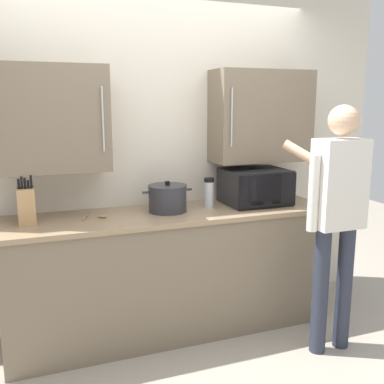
{
  "coord_description": "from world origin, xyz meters",
  "views": [
    {
      "loc": [
        -0.97,
        -2.21,
        1.73
      ],
      "look_at": [
        0.15,
        0.79,
        1.09
      ],
      "focal_mm": 41.6,
      "sensor_mm": 36.0,
      "label": 1
    }
  ],
  "objects": [
    {
      "name": "wooden_spoon",
      "position": [
        -0.55,
        0.87,
        0.95
      ],
      "size": [
        0.19,
        0.18,
        0.02
      ],
      "color": "#A37547",
      "rests_on": "counter_unit"
    },
    {
      "name": "thermos_flask",
      "position": [
        0.32,
        0.87,
        1.05
      ],
      "size": [
        0.08,
        0.08,
        0.23
      ],
      "color": "#B7BABF",
      "rests_on": "counter_unit"
    },
    {
      "name": "microwave_oven",
      "position": [
        0.7,
        0.88,
        1.07
      ],
      "size": [
        0.49,
        0.43,
        0.28
      ],
      "color": "black",
      "rests_on": "counter_unit"
    },
    {
      "name": "counter_unit",
      "position": [
        0.0,
        0.84,
        0.47
      ],
      "size": [
        2.43,
        0.64,
        0.94
      ],
      "color": "#756651",
      "rests_on": "ground_plane"
    },
    {
      "name": "back_wall_tiled",
      "position": [
        -0.0,
        1.15,
        1.45
      ],
      "size": [
        3.95,
        0.44,
        2.79
      ],
      "color": "beige",
      "rests_on": "ground_plane"
    },
    {
      "name": "knife_block",
      "position": [
        -0.99,
        0.86,
        1.06
      ],
      "size": [
        0.11,
        0.15,
        0.33
      ],
      "color": "tan",
      "rests_on": "counter_unit"
    },
    {
      "name": "stock_pot",
      "position": [
        -0.01,
        0.87,
        1.04
      ],
      "size": [
        0.38,
        0.29,
        0.23
      ],
      "color": "#2D2D33",
      "rests_on": "counter_unit"
    },
    {
      "name": "person_figure",
      "position": [
        0.96,
        0.19,
        1.03
      ],
      "size": [
        0.44,
        0.53,
        1.72
      ],
      "color": "#282D3D",
      "rests_on": "ground_plane"
    }
  ]
}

